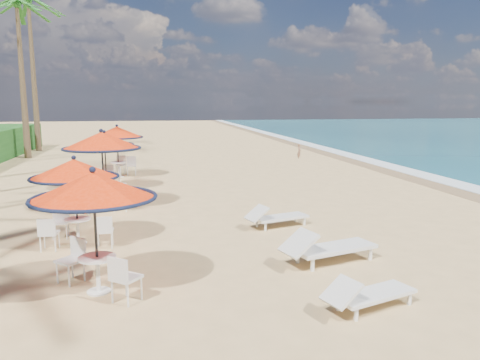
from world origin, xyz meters
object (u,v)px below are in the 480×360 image
Objects in this scene: station_1 at (74,180)px; station_3 at (104,146)px; station_0 at (94,197)px; lounger_mid at (326,247)px; lounger_far at (275,216)px; station_2 at (102,150)px; station_4 at (118,139)px; lounger_near at (367,294)px.

station_1 is 0.93× the size of station_3.
station_1 is (-0.83, 3.19, -0.18)m from station_0.
station_3 is at bearing 94.15° from station_0.
station_0 reaches higher than lounger_mid.
lounger_mid reaches higher than lounger_far.
station_3 is (-0.77, 10.68, -0.05)m from station_0.
station_2 is 1.07× the size of station_4.
lounger_far is at bearing -63.89° from station_4.
lounger_near is at bearing -42.00° from station_1.
station_0 is 1.29× the size of lounger_near.
station_0 reaches higher than lounger_far.
station_2 is (-0.53, 7.17, 0.13)m from station_0.
station_1 is 0.96× the size of lounger_mid.
station_4 reaches higher than lounger_far.
station_3 is 11.48m from lounger_mid.
lounger_near is (5.37, -4.84, -1.33)m from station_1.
station_2 is 1.11× the size of station_3.
station_3 reaches higher than station_1.
station_3 reaches higher than lounger_mid.
lounger_near is at bearing -19.90° from station_0.
station_4 is at bearing 99.54° from lounger_far.
station_2 reaches higher than station_3.
station_2 is at bearing 85.74° from station_1.
station_2 is at bearing 101.61° from lounger_near.
station_4 is 1.35× the size of lounger_near.
lounger_near is (4.54, -1.65, -1.51)m from station_0.
station_2 is 1.44× the size of lounger_near.
lounger_mid is at bearing -68.37° from station_4.
station_2 reaches higher than station_4.
station_1 is at bearing 170.15° from lounger_far.
station_0 is 1.23× the size of lounger_far.
lounger_near is 0.79× the size of lounger_mid.
station_1 is 4.00m from station_2.
station_3 is at bearing 93.96° from station_2.
station_0 is 3.30m from station_1.
station_0 is at bearing 172.71° from lounger_mid.
lounger_far is (4.95, -3.36, -1.62)m from station_2.
station_3 is 1.30× the size of lounger_near.
lounger_far is at bearing 40.77° from station_0.
station_2 is 10.31m from lounger_near.
station_2 is 3.52m from station_3.
lounger_near is (5.00, -15.41, -1.52)m from station_4.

